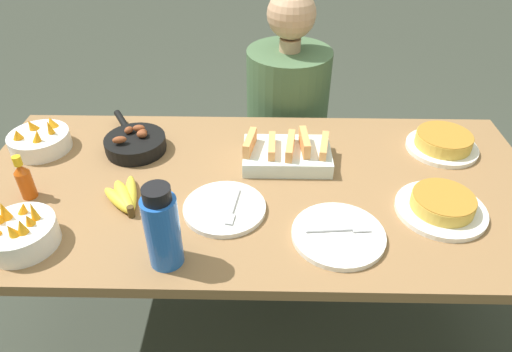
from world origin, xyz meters
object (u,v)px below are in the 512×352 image
(frittata_plate_center, at_px, (442,205))
(fruit_bowl_citrus, at_px, (40,140))
(fruit_bowl_mango, at_px, (20,233))
(hot_sauce_bottle, at_px, (24,180))
(person_figure, at_px, (285,146))
(banana_bunch, at_px, (125,197))
(empty_plate_far_left, at_px, (225,208))
(skillet, at_px, (135,143))
(melon_tray, at_px, (287,154))
(frittata_plate_side, at_px, (443,143))
(empty_plate_near_front, at_px, (338,235))
(water_bottle, at_px, (162,228))

(frittata_plate_center, distance_m, fruit_bowl_citrus, 1.32)
(frittata_plate_center, distance_m, fruit_bowl_mango, 1.16)
(hot_sauce_bottle, xyz_separation_m, person_figure, (0.80, 0.72, -0.34))
(banana_bunch, relative_size, empty_plate_far_left, 0.80)
(skillet, distance_m, frittata_plate_center, 1.00)
(melon_tray, height_order, frittata_plate_side, melon_tray)
(banana_bunch, bearing_deg, skillet, 96.72)
(banana_bunch, xyz_separation_m, person_figure, (0.51, 0.74, -0.29))
(empty_plate_near_front, relative_size, hot_sauce_bottle, 1.76)
(banana_bunch, relative_size, frittata_plate_side, 0.79)
(person_figure, bearing_deg, banana_bunch, -124.54)
(fruit_bowl_citrus, bearing_deg, skillet, 0.02)
(melon_tray, height_order, frittata_plate_center, melon_tray)
(fruit_bowl_mango, xyz_separation_m, fruit_bowl_citrus, (-0.14, 0.46, -0.01))
(frittata_plate_side, xyz_separation_m, fruit_bowl_citrus, (-1.38, -0.02, 0.01))
(frittata_plate_center, xyz_separation_m, empty_plate_near_front, (-0.31, -0.11, -0.02))
(frittata_plate_side, distance_m, water_bottle, 1.01)
(water_bottle, relative_size, hot_sauce_bottle, 1.63)
(fruit_bowl_mango, relative_size, fruit_bowl_citrus, 0.92)
(frittata_plate_center, bearing_deg, fruit_bowl_mango, -172.41)
(skillet, relative_size, fruit_bowl_citrus, 1.52)
(frittata_plate_side, bearing_deg, water_bottle, -148.15)
(banana_bunch, bearing_deg, empty_plate_near_front, -12.37)
(frittata_plate_side, relative_size, empty_plate_near_front, 0.95)
(empty_plate_near_front, bearing_deg, hot_sauce_bottle, 170.24)
(hot_sauce_bottle, bearing_deg, skillet, 44.76)
(empty_plate_near_front, bearing_deg, melon_tray, 109.99)
(empty_plate_near_front, distance_m, hot_sauce_bottle, 0.92)
(fruit_bowl_mango, bearing_deg, frittata_plate_center, 7.59)
(water_bottle, bearing_deg, person_figure, 70.47)
(frittata_plate_side, relative_size, hot_sauce_bottle, 1.67)
(frittata_plate_side, height_order, person_figure, person_figure)
(fruit_bowl_citrus, height_order, water_bottle, water_bottle)
(skillet, relative_size, empty_plate_far_left, 1.28)
(frittata_plate_center, relative_size, person_figure, 0.22)
(empty_plate_near_front, relative_size, fruit_bowl_citrus, 1.26)
(water_bottle, bearing_deg, empty_plate_near_front, 11.80)
(banana_bunch, relative_size, melon_tray, 0.66)
(melon_tray, height_order, fruit_bowl_citrus, fruit_bowl_citrus)
(fruit_bowl_citrus, bearing_deg, fruit_bowl_mango, -73.55)
(melon_tray, relative_size, empty_plate_near_front, 1.13)
(melon_tray, bearing_deg, banana_bunch, -155.86)
(banana_bunch, height_order, empty_plate_far_left, banana_bunch)
(empty_plate_near_front, xyz_separation_m, water_bottle, (-0.45, -0.09, 0.10))
(fruit_bowl_citrus, bearing_deg, banana_bunch, -37.82)
(melon_tray, relative_size, hot_sauce_bottle, 1.99)
(frittata_plate_side, bearing_deg, skillet, -178.66)
(empty_plate_near_front, relative_size, fruit_bowl_mango, 1.36)
(melon_tray, height_order, water_bottle, water_bottle)
(skillet, distance_m, water_bottle, 0.55)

